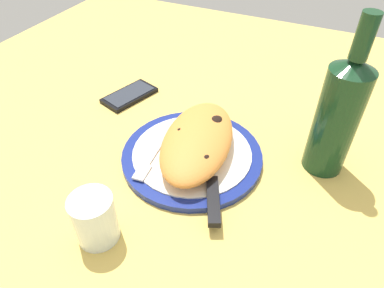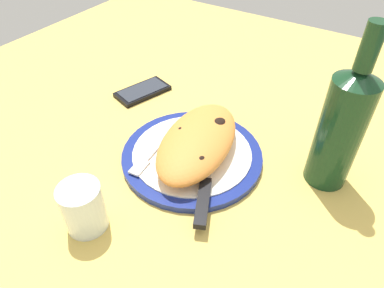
{
  "view_description": "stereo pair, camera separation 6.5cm",
  "coord_description": "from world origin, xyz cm",
  "px_view_note": "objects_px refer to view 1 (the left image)",
  "views": [
    {
      "loc": [
        44.71,
        20.75,
        46.64
      ],
      "look_at": [
        0.0,
        0.0,
        3.62
      ],
      "focal_mm": 32.5,
      "sensor_mm": 36.0,
      "label": 1
    },
    {
      "loc": [
        41.57,
        26.48,
        46.64
      ],
      "look_at": [
        0.0,
        0.0,
        3.62
      ],
      "focal_mm": 32.5,
      "sensor_mm": 36.0,
      "label": 2
    }
  ],
  "objects_px": {
    "plate": "(192,155)",
    "wine_bottle": "(338,115)",
    "knife": "(212,188)",
    "calzone": "(198,140)",
    "fork": "(153,155)",
    "smartphone": "(130,95)",
    "water_glass": "(95,221)"
  },
  "relations": [
    {
      "from": "plate",
      "to": "knife",
      "type": "xyz_separation_m",
      "value": [
        0.07,
        0.07,
        0.01
      ]
    },
    {
      "from": "smartphone",
      "to": "calzone",
      "type": "bearing_deg",
      "value": 62.33
    },
    {
      "from": "water_glass",
      "to": "knife",
      "type": "bearing_deg",
      "value": 138.4
    },
    {
      "from": "calzone",
      "to": "wine_bottle",
      "type": "distance_m",
      "value": 0.25
    },
    {
      "from": "plate",
      "to": "smartphone",
      "type": "height_order",
      "value": "plate"
    },
    {
      "from": "plate",
      "to": "calzone",
      "type": "bearing_deg",
      "value": 134.28
    },
    {
      "from": "fork",
      "to": "knife",
      "type": "relative_size",
      "value": 0.81
    },
    {
      "from": "smartphone",
      "to": "wine_bottle",
      "type": "distance_m",
      "value": 0.47
    },
    {
      "from": "plate",
      "to": "wine_bottle",
      "type": "height_order",
      "value": "wine_bottle"
    },
    {
      "from": "calzone",
      "to": "water_glass",
      "type": "height_order",
      "value": "water_glass"
    },
    {
      "from": "calzone",
      "to": "water_glass",
      "type": "relative_size",
      "value": 3.12
    },
    {
      "from": "knife",
      "to": "plate",
      "type": "bearing_deg",
      "value": -135.53
    },
    {
      "from": "fork",
      "to": "smartphone",
      "type": "bearing_deg",
      "value": -136.35
    },
    {
      "from": "calzone",
      "to": "water_glass",
      "type": "xyz_separation_m",
      "value": [
        0.23,
        -0.07,
        -0.01
      ]
    },
    {
      "from": "fork",
      "to": "knife",
      "type": "height_order",
      "value": "knife"
    },
    {
      "from": "calzone",
      "to": "wine_bottle",
      "type": "bearing_deg",
      "value": 109.6
    },
    {
      "from": "wine_bottle",
      "to": "smartphone",
      "type": "bearing_deg",
      "value": -95.41
    },
    {
      "from": "fork",
      "to": "calzone",
      "type": "bearing_deg",
      "value": 125.43
    },
    {
      "from": "fork",
      "to": "water_glass",
      "type": "height_order",
      "value": "water_glass"
    },
    {
      "from": "knife",
      "to": "calzone",
      "type": "bearing_deg",
      "value": -141.68
    },
    {
      "from": "calzone",
      "to": "smartphone",
      "type": "relative_size",
      "value": 1.84
    },
    {
      "from": "smartphone",
      "to": "wine_bottle",
      "type": "relative_size",
      "value": 0.49
    },
    {
      "from": "plate",
      "to": "smartphone",
      "type": "xyz_separation_m",
      "value": [
        -0.13,
        -0.23,
        -0.0
      ]
    },
    {
      "from": "plate",
      "to": "calzone",
      "type": "height_order",
      "value": "calzone"
    },
    {
      "from": "plate",
      "to": "calzone",
      "type": "xyz_separation_m",
      "value": [
        -0.01,
        0.01,
        0.03
      ]
    },
    {
      "from": "calzone",
      "to": "smartphone",
      "type": "distance_m",
      "value": 0.27
    },
    {
      "from": "plate",
      "to": "knife",
      "type": "relative_size",
      "value": 1.3
    },
    {
      "from": "water_glass",
      "to": "wine_bottle",
      "type": "height_order",
      "value": "wine_bottle"
    },
    {
      "from": "water_glass",
      "to": "wine_bottle",
      "type": "relative_size",
      "value": 0.29
    },
    {
      "from": "plate",
      "to": "water_glass",
      "type": "relative_size",
      "value": 3.23
    },
    {
      "from": "plate",
      "to": "calzone",
      "type": "relative_size",
      "value": 1.03
    },
    {
      "from": "wine_bottle",
      "to": "calzone",
      "type": "bearing_deg",
      "value": -70.4
    }
  ]
}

